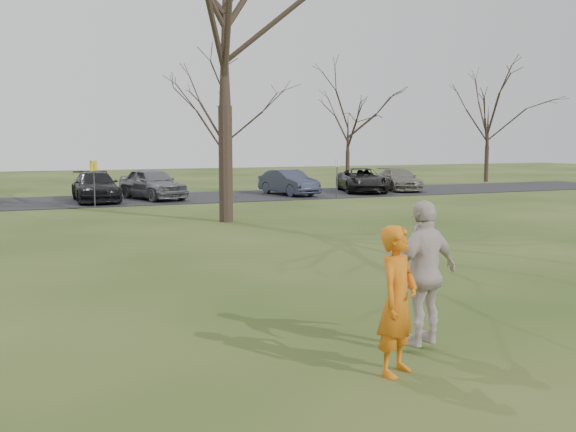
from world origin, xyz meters
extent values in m
plane|color=#1E380F|center=(0.00, 0.00, 0.00)|extent=(120.00, 120.00, 0.00)
cube|color=black|center=(0.00, 25.00, 0.02)|extent=(62.00, 6.50, 0.04)
imported|color=orange|center=(-0.39, -0.65, 0.95)|extent=(0.83, 0.76, 1.91)
imported|color=black|center=(-1.72, 24.57, 0.75)|extent=(2.06, 4.91, 1.42)
imported|color=slate|center=(1.04, 24.70, 0.82)|extent=(3.19, 4.93, 1.56)
imported|color=#31364A|center=(8.31, 24.44, 0.72)|extent=(2.24, 4.33, 1.36)
imported|color=black|center=(12.91, 24.68, 0.72)|extent=(3.52, 5.33, 1.36)
imported|color=slate|center=(15.56, 24.97, 0.68)|extent=(2.75, 4.68, 1.27)
imported|color=beige|center=(0.43, -0.02, 1.12)|extent=(1.28, 0.78, 2.04)
cylinder|color=white|center=(0.41, 0.03, 2.04)|extent=(0.27, 0.27, 0.06)
cylinder|color=#47474C|center=(-2.00, 22.00, 1.00)|extent=(0.06, 0.06, 2.00)
cube|color=yellow|center=(-2.00, 22.00, 1.85)|extent=(0.35, 0.35, 0.45)
cylinder|color=#47474C|center=(10.00, 22.00, 1.00)|extent=(0.06, 0.06, 2.00)
cube|color=silver|center=(10.00, 22.00, 1.85)|extent=(0.35, 0.35, 0.45)
camera|label=1|loc=(-4.61, -7.40, 2.96)|focal=39.77mm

